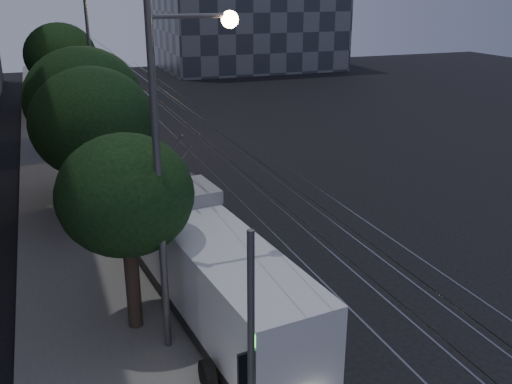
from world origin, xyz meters
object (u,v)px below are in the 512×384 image
Objects in this scene: car_white_c at (121,116)px; car_white_d at (92,104)px; car_white_a at (138,155)px; streetlamp_far at (96,46)px; streetlamp_near at (173,155)px; pickup_silver at (165,174)px; car_white_b at (105,125)px; trolleybus at (208,268)px.

car_white_c is 5.67m from car_white_d.
streetlamp_far reaches higher than car_white_a.
car_white_c is at bearing 105.66° from car_white_a.
pickup_silver is at bearing 79.44° from streetlamp_near.
car_white_d is (0.00, 8.83, -0.08)m from car_white_b.
streetlamp_near is at bearing -106.62° from car_white_b.
car_white_c is at bearing 81.45° from trolleybus.
car_white_a reaches higher than car_white_c.
pickup_silver is at bearing -97.00° from car_white_b.
trolleybus is at bearing 49.67° from streetlamp_near.
streetlamp_far reaches higher than car_white_c.
streetlamp_near is at bearing -67.35° from car_white_d.
streetlamp_far is at bearing 124.53° from car_white_a.
car_white_c is 30.87m from streetlamp_near.
pickup_silver is 15.55m from streetlamp_near.
trolleybus reaches higher than car_white_c.
streetlamp_far is (-0.47, -12.50, 5.96)m from car_white_d.
car_white_d is (-0.20, 34.23, -0.93)m from trolleybus.
streetlamp_near is at bearing -91.52° from streetlamp_far.
streetlamp_near reaches higher than trolleybus.
car_white_d is 13.85m from streetlamp_far.
pickup_silver is 1.34× the size of car_white_c.
car_white_b is 0.47× the size of streetlamp_far.
car_white_a is 17.38m from car_white_d.
pickup_silver is at bearing -89.87° from car_white_c.
car_white_c is 9.49m from streetlamp_far.
streetlamp_far is (-1.33, 4.86, 5.85)m from car_white_a.
car_white_a is 7.72m from streetlamp_far.
car_white_a is 0.88× the size of car_white_b.
car_white_a is 1.19× the size of car_white_c.
pickup_silver is 0.53× the size of streetlamp_near.
car_white_d is at bearing 87.84° from streetlamp_far.
trolleybus is 2.24× the size of car_white_b.
car_white_d is 0.36× the size of streetlamp_far.
pickup_silver is at bearing 78.05° from trolleybus.
streetlamp_near is at bearing -76.85° from car_white_a.
car_white_c is 0.97× the size of car_white_d.
trolleybus reaches higher than car_white_b.
trolleybus is at bearing -88.23° from streetlamp_far.
streetlamp_far reaches higher than trolleybus.
pickup_silver is at bearing -61.31° from car_white_d.
pickup_silver reaches higher than car_white_c.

